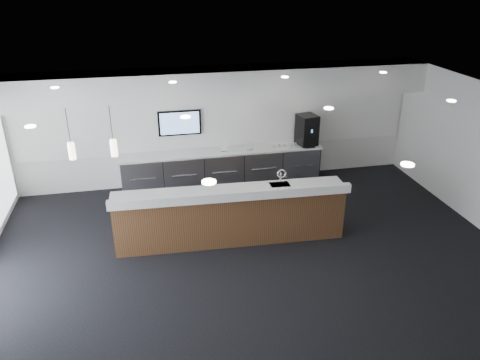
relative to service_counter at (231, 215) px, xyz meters
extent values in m
plane|color=black|center=(0.30, -0.98, -0.58)|extent=(10.00, 10.00, 0.00)
cube|color=black|center=(0.30, -0.98, 2.42)|extent=(10.00, 8.00, 0.02)
cube|color=white|center=(0.30, 3.02, 0.92)|extent=(10.00, 0.02, 3.00)
cube|color=white|center=(0.30, 2.57, 2.07)|extent=(10.00, 0.90, 0.70)
cube|color=white|center=(0.30, 2.99, 1.02)|extent=(9.80, 0.06, 1.40)
cube|color=#94979C|center=(0.30, 2.66, -0.13)|extent=(5.00, 0.60, 0.90)
cube|color=white|center=(0.30, 2.66, 0.35)|extent=(5.06, 0.66, 0.05)
cylinder|color=silver|center=(-1.70, 2.34, -0.08)|extent=(0.60, 0.02, 0.02)
cylinder|color=silver|center=(-0.70, 2.34, -0.08)|extent=(0.60, 0.02, 0.02)
cylinder|color=silver|center=(0.30, 2.34, -0.08)|extent=(0.60, 0.02, 0.02)
cylinder|color=silver|center=(1.30, 2.34, -0.08)|extent=(0.60, 0.02, 0.02)
cylinder|color=silver|center=(2.30, 2.34, -0.08)|extent=(0.60, 0.02, 0.02)
cube|color=black|center=(-0.70, 2.93, 1.07)|extent=(1.05, 0.07, 0.62)
cube|color=blue|center=(-0.70, 2.89, 1.07)|extent=(0.95, 0.01, 0.54)
cylinder|color=#FFEEC6|center=(-2.10, -0.18, 1.67)|extent=(0.12, 0.12, 0.30)
cylinder|color=#FFEEC6|center=(-2.80, -0.18, 1.67)|extent=(0.12, 0.12, 0.30)
cube|color=#4A2C18|center=(0.00, 0.01, -0.05)|extent=(4.60, 0.84, 1.05)
cube|color=white|center=(0.00, 0.01, 0.50)|extent=(4.68, 0.92, 0.06)
cube|color=white|center=(-0.02, -0.35, 0.59)|extent=(4.66, 0.32, 0.18)
cylinder|color=silver|center=(1.04, 0.07, 0.67)|extent=(0.04, 0.04, 0.28)
torus|color=silver|center=(1.04, 0.01, 0.81)|extent=(0.19, 0.04, 0.19)
cube|color=black|center=(2.50, 2.66, 0.76)|extent=(0.53, 0.57, 0.78)
cube|color=silver|center=(2.50, 2.39, 0.38)|extent=(0.28, 0.12, 0.02)
cube|color=white|center=(0.34, 2.60, 0.49)|extent=(0.17, 0.04, 0.24)
cube|color=white|center=(0.98, 2.54, 0.49)|extent=(0.18, 0.04, 0.24)
imported|color=white|center=(2.17, 2.57, 0.42)|extent=(0.09, 0.09, 0.09)
imported|color=white|center=(2.03, 2.57, 0.42)|extent=(0.13, 0.13, 0.09)
imported|color=white|center=(1.89, 2.57, 0.42)|extent=(0.11, 0.11, 0.09)
imported|color=white|center=(1.75, 2.57, 0.42)|extent=(0.12, 0.12, 0.09)
imported|color=white|center=(1.61, 2.57, 0.42)|extent=(0.12, 0.12, 0.09)
camera|label=1|loc=(-1.53, -8.11, 4.54)|focal=35.00mm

